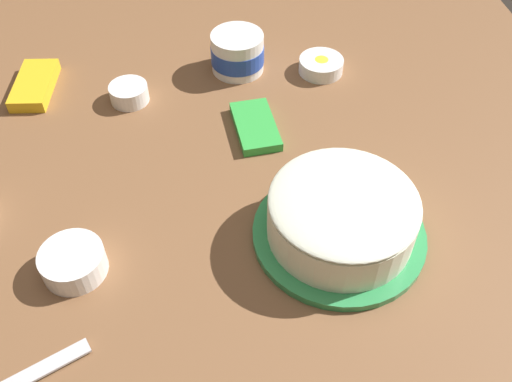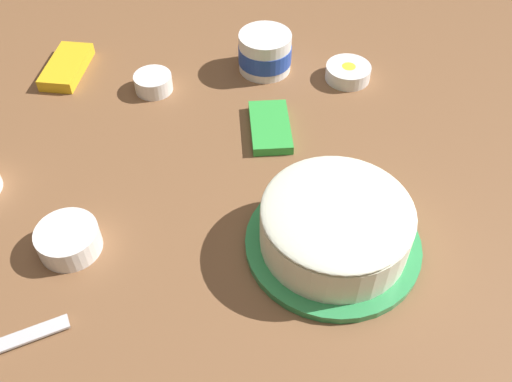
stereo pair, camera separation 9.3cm
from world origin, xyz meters
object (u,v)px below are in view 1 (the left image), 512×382
Objects in this scene: frosting_tub at (237,52)px; sprinkle_bowl_yellow at (321,65)px; sprinkle_bowl_orange at (73,262)px; candy_box_upper at (35,85)px; frosted_cake at (341,218)px; candy_box_lower at (255,126)px; sprinkle_bowl_blue at (129,93)px.

frosting_tub is 1.20× the size of sprinkle_bowl_yellow.
sprinkle_bowl_orange is 0.48m from candy_box_upper.
frosted_cake is 0.29m from candy_box_lower.
frosting_tub is at bearing 147.52° from sprinkle_bowl_orange.
candy_box_lower is at bearing 73.25° from candy_box_upper.
sprinkle_bowl_yellow is at bearing 130.85° from candy_box_lower.
sprinkle_bowl_blue is 0.20m from candy_box_upper.
candy_box_upper is at bearing -87.99° from frosting_tub.
sprinkle_bowl_yellow reaches higher than candy_box_lower.
sprinkle_bowl_blue is at bearing -71.63° from frosting_tub.
frosted_cake is at bearing -8.75° from sprinkle_bowl_yellow.
sprinkle_bowl_orange reaches higher than sprinkle_bowl_blue.
frosted_cake is at bearing 55.49° from candy_box_upper.
sprinkle_bowl_blue reaches higher than candy_box_upper.
sprinkle_bowl_yellow is 0.95× the size of sprinkle_bowl_orange.
frosted_cake reaches higher than sprinkle_bowl_yellow.
sprinkle_bowl_blue is (0.08, -0.23, -0.02)m from frosting_tub.
sprinkle_bowl_yellow is at bearing 132.98° from sprinkle_bowl_orange.
frosted_cake is 0.70m from candy_box_upper.
frosted_cake is 0.45m from sprinkle_bowl_yellow.
sprinkle_bowl_yellow is at bearing 94.76° from candy_box_upper.
sprinkle_bowl_orange is 0.43m from candy_box_lower.
sprinkle_bowl_blue is 0.42m from sprinkle_bowl_orange.
frosting_tub is at bearing 98.59° from candy_box_upper.
sprinkle_bowl_orange is (0.45, -0.48, 0.01)m from sprinkle_bowl_yellow.
candy_box_upper is (-0.46, -0.53, -0.03)m from frosted_cake.
frosted_cake is 2.47× the size of frosting_tub.
frosted_cake reaches higher than frosting_tub.
sprinkle_bowl_orange is at bearing -10.93° from sprinkle_bowl_blue.
sprinkle_bowl_blue is at bearing -84.02° from sprinkle_bowl_yellow.
candy_box_lower is (0.13, 0.24, -0.01)m from sprinkle_bowl_blue.
candy_box_upper is (0.01, -0.42, -0.03)m from frosting_tub.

